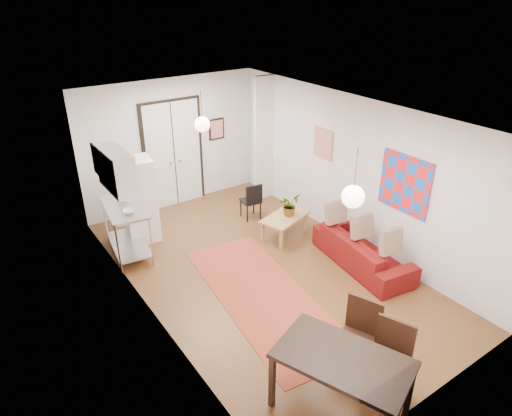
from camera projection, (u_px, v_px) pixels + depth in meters
floor at (262, 270)px, 8.30m from camera, size 7.00×7.00×0.00m
ceiling at (263, 113)px, 7.01m from camera, size 4.20×7.00×0.02m
wall_back at (172, 144)px, 10.23m from camera, size 4.20×0.02×2.90m
wall_front at (444, 308)px, 5.08m from camera, size 4.20×0.02×2.90m
wall_left at (144, 234)px, 6.58m from camera, size 0.02×7.00×2.90m
wall_right at (351, 172)px, 8.72m from camera, size 0.02×7.00×2.90m
double_doors at (174, 155)px, 10.31m from camera, size 1.44×0.06×2.50m
stub_partition at (264, 140)px, 10.47m from camera, size 0.50×0.10×2.90m
wall_cabinet at (116, 170)px, 7.58m from camera, size 0.35×1.00×0.70m
painting_popart at (405, 184)px, 7.70m from camera, size 0.05×1.00×1.00m
painting_abstract at (323, 144)px, 9.14m from camera, size 0.05×0.50×0.60m
poster_back at (217, 129)px, 10.72m from camera, size 0.40×0.03×0.50m
print_left at (97, 161)px, 7.85m from camera, size 0.03×0.44×0.54m
pendant_back at (202, 124)px, 8.77m from camera, size 0.30×0.30×0.80m
pendant_front at (353, 197)px, 5.82m from camera, size 0.30×0.30×0.80m
kilim_rug at (264, 297)px, 7.60m from camera, size 1.84×3.86×0.01m
sofa at (363, 251)px, 8.33m from camera, size 2.19×1.10×0.61m
coffee_table at (285, 219)px, 9.24m from camera, size 1.16×0.86×0.46m
potted_plant at (289, 205)px, 9.17m from camera, size 0.46×0.49×0.45m
kitchen_counter at (126, 223)px, 8.53m from camera, size 0.83×1.40×1.01m
bowl at (130, 211)px, 8.14m from camera, size 0.30×0.30×0.06m
soap_bottle at (118, 196)px, 8.51m from camera, size 0.12×0.12×0.21m
fridge at (139, 200)px, 8.97m from camera, size 0.66×0.66×1.71m
dining_table at (343, 364)px, 5.26m from camera, size 1.39×1.75×0.85m
dining_chair_near at (350, 331)px, 5.97m from camera, size 0.65×0.78×1.05m
dining_chair_far at (380, 354)px, 5.59m from camera, size 0.65×0.78×1.05m
black_side_chair at (249, 196)px, 9.99m from camera, size 0.42×0.43×0.84m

